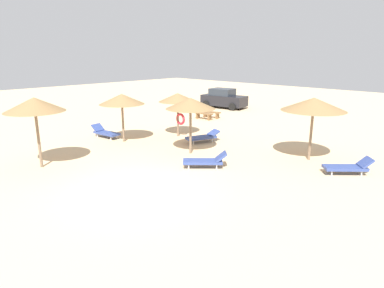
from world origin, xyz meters
name	(u,v)px	position (x,y,z in m)	size (l,w,h in m)	color
ground_plane	(134,192)	(0.00, 0.00, 0.00)	(80.00, 80.00, 0.00)	#DBBA8C
parasol_0	(178,98)	(-4.96, 6.95, 2.27)	(2.24, 2.24, 2.56)	#75604C
parasol_2	(190,104)	(-1.91, 4.87, 2.48)	(2.40, 2.40, 2.76)	#75604C
parasol_3	(122,99)	(-6.23, 3.93, 2.38)	(2.48, 2.48, 2.67)	#75604C
parasol_4	(314,104)	(2.78, 7.99, 2.60)	(2.88, 2.88, 2.90)	#75604C
parasol_5	(34,105)	(-5.14, -1.15, 2.74)	(2.48, 2.48, 3.05)	#75604C
lounger_0	(203,137)	(-2.92, 6.93, 0.31)	(1.25, 2.02, 0.63)	#33478C
lounger_2	(206,161)	(0.08, 3.77, 0.32)	(1.81, 1.77, 0.72)	#33478C
lounger_3	(105,132)	(-7.79, 3.72, 0.32)	(1.95, 0.87, 0.72)	#33478C
lounger_4	(348,167)	(4.85, 7.22, 0.32)	(1.82, 1.75, 0.72)	#33478C
bench_0	(211,113)	(-7.37, 12.75, 0.35)	(1.54, 0.60, 0.49)	brown
bench_1	(204,115)	(-7.39, 11.91, 0.35)	(1.53, 0.52, 0.49)	brown
parked_car	(224,99)	(-9.79, 17.24, 0.82)	(4.21, 2.46, 1.72)	black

